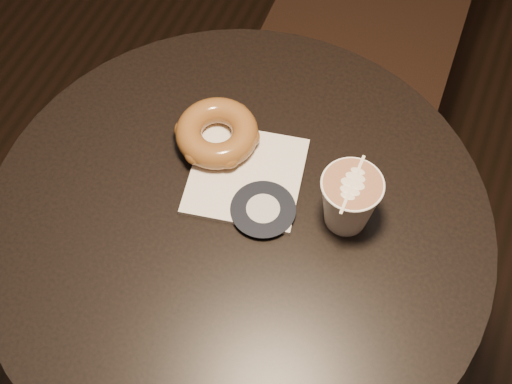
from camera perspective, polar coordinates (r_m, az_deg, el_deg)
cafe_table at (r=1.15m, az=-1.27°, el=-6.95°), size 0.70×0.70×0.75m
pastry_bag at (r=1.00m, az=-0.81°, el=1.29°), size 0.18×0.18×0.01m
doughnut at (r=1.02m, az=-3.14°, el=4.74°), size 0.12×0.12×0.04m
latte_cup at (r=0.94m, az=7.44°, el=-0.76°), size 0.08×0.08×0.09m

